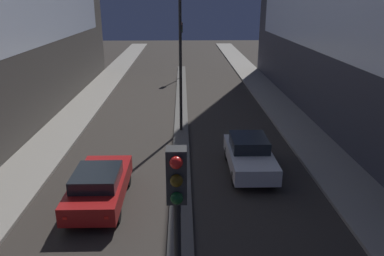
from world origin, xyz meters
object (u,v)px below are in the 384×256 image
Objects in this scene: car_left_lane at (99,185)px; traffic_light_near at (177,227)px; car_right_lane at (249,155)px; street_lamp at (180,41)px; traffic_light_mid at (181,38)px.

traffic_light_near is at bearing -67.39° from car_left_lane.
car_right_lane reaches higher than car_left_lane.
street_lamp is 1.82× the size of car_right_lane.
street_lamp is 1.77× the size of car_left_lane.
traffic_light_mid is 23.15m from car_left_lane.
street_lamp reaches higher than traffic_light_near.
street_lamp is at bearing 90.00° from traffic_light_near.
street_lamp is at bearing 120.22° from car_right_lane.
traffic_light_mid is 20.58m from car_right_lane.
car_left_lane is at bearing -97.56° from traffic_light_mid.
traffic_light_mid is at bearing 82.44° from car_left_lane.
traffic_light_mid reaches higher than car_left_lane.
traffic_light_near reaches higher than car_right_lane.
traffic_light_near is at bearing -90.00° from traffic_light_mid.
traffic_light_near is 30.00m from traffic_light_mid.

